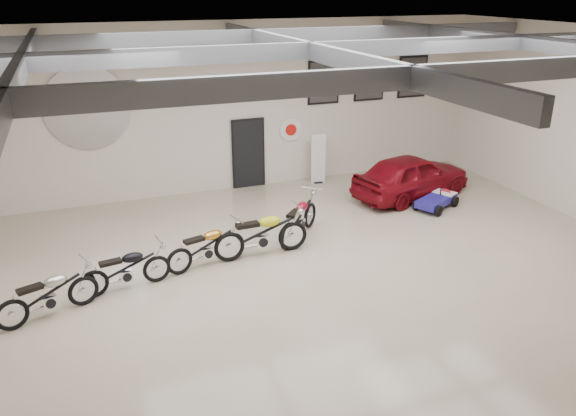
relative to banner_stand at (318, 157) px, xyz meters
name	(u,v)px	position (x,y,z in m)	size (l,w,h in m)	color
floor	(307,273)	(-2.67, -5.50, -0.84)	(16.00, 12.00, 0.01)	#BEA891
ceiling	(311,37)	(-2.67, -5.50, 4.16)	(16.00, 12.00, 0.01)	gray
back_wall	(230,108)	(-2.67, 0.50, 1.66)	(16.00, 0.02, 5.00)	beige
ceiling_beams	(311,51)	(-2.67, -5.50, 3.91)	(15.80, 11.80, 0.32)	#5C5E64
door	(248,154)	(-2.17, 0.45, 0.21)	(0.92, 0.08, 2.10)	black
logo_plaque	(87,108)	(-6.67, 0.45, 1.96)	(2.30, 0.06, 1.16)	silver
poster_left	(324,82)	(0.33, 0.46, 2.26)	(1.05, 0.08, 1.35)	black
poster_mid	(369,79)	(1.93, 0.46, 2.26)	(1.05, 0.08, 1.35)	black
poster_right	(412,77)	(3.53, 0.46, 2.26)	(1.05, 0.08, 1.35)	black
oil_sign	(291,130)	(-0.77, 0.45, 0.86)	(0.72, 0.10, 0.72)	white
banner_stand	(318,157)	(0.00, 0.00, 0.00)	(0.46, 0.18, 1.68)	white
motorcycle_silver	(48,294)	(-7.92, -5.35, -0.35)	(1.91, 0.59, 0.99)	silver
motorcycle_black	(125,268)	(-6.44, -4.80, -0.36)	(1.86, 0.58, 0.97)	silver
motorcycle_gold	(206,246)	(-4.64, -4.36, -0.35)	(1.91, 0.59, 0.99)	silver
motorcycle_yellow	(261,233)	(-3.33, -4.31, -0.26)	(2.23, 0.69, 1.16)	silver
motorcycle_red	(299,218)	(-2.14, -3.69, -0.31)	(2.06, 0.64, 1.07)	silver
go_kart	(439,197)	(2.36, -3.17, -0.53)	(1.73, 0.78, 0.63)	navy
vintage_car	(412,176)	(2.08, -2.13, -0.19)	(3.82, 1.54, 1.30)	maroon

